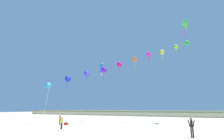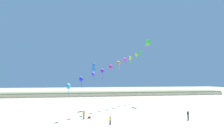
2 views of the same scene
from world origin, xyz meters
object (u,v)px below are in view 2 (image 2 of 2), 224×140
at_px(large_kite_mid_trail, 147,43).
at_px(person_near_left, 84,114).
at_px(beach_cooler, 89,117).
at_px(person_near_right, 110,119).
at_px(large_kite_low_lead, 94,68).
at_px(person_mid_center, 188,115).

bearing_deg(large_kite_mid_trail, person_near_left, -143.23).
xyz_separation_m(person_near_left, beach_cooler, (1.04, 0.35, -0.77)).
bearing_deg(person_near_right, large_kite_low_lead, 100.92).
distance_m(person_near_left, person_mid_center, 19.77).
xyz_separation_m(person_mid_center, large_kite_mid_trail, (-1.14, 17.32, 17.96)).
relative_size(large_kite_mid_trail, beach_cooler, 6.65).
height_order(person_mid_center, large_kite_mid_trail, large_kite_mid_trail).
distance_m(person_mid_center, large_kite_low_lead, 23.65).
distance_m(person_near_left, person_near_right, 6.29).
height_order(person_near_right, person_mid_center, person_mid_center).
bearing_deg(beach_cooler, person_near_left, -161.53).
bearing_deg(large_kite_low_lead, beach_cooler, -96.33).
height_order(person_near_right, large_kite_mid_trail, large_kite_mid_trail).
bearing_deg(beach_cooler, large_kite_mid_trail, 37.68).
height_order(person_mid_center, beach_cooler, person_mid_center).
xyz_separation_m(person_near_left, person_mid_center, (19.43, -3.65, 0.00)).
xyz_separation_m(person_mid_center, large_kite_low_lead, (-17.42, 12.74, 9.68)).
height_order(person_near_left, person_near_right, person_near_left).
height_order(person_near_left, large_kite_mid_trail, large_kite_mid_trail).
relative_size(person_near_right, large_kite_mid_trail, 0.40).
bearing_deg(person_near_left, large_kite_low_lead, 77.52).
bearing_deg(person_near_left, person_mid_center, -10.65).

